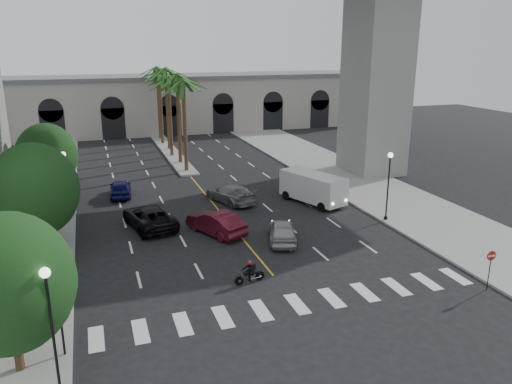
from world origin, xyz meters
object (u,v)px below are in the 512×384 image
at_px(pedestrian_a, 51,308).
at_px(cargo_van, 313,187).
at_px(car_a, 282,231).
at_px(car_c, 149,217).
at_px(lamp_post_right, 389,180).
at_px(pedestrian_b, 10,277).
at_px(traffic_signal_near, 59,305).
at_px(lamp_post_left_near, 51,320).
at_px(car_b, 216,223).
at_px(do_not_enter_sign, 491,262).
at_px(motorcycle_rider, 251,273).
at_px(lamp_post_left_far, 66,180).
at_px(car_d, 230,193).
at_px(car_e, 120,188).
at_px(traffic_signal_far, 62,266).

bearing_deg(pedestrian_a, cargo_van, 9.41).
bearing_deg(car_a, car_c, -15.78).
xyz_separation_m(lamp_post_right, pedestrian_b, (-25.51, -3.79, -2.08)).
bearing_deg(car_a, traffic_signal_near, 52.54).
bearing_deg(pedestrian_a, car_c, 38.40).
distance_m(traffic_signal_near, car_a, 16.67).
height_order(lamp_post_left_near, car_b, lamp_post_left_near).
distance_m(lamp_post_left_near, do_not_enter_sign, 22.01).
bearing_deg(motorcycle_rider, do_not_enter_sign, -32.74).
relative_size(car_b, do_not_enter_sign, 2.17).
bearing_deg(motorcycle_rider, car_b, 79.65).
bearing_deg(pedestrian_a, lamp_post_left_far, 62.81).
xyz_separation_m(lamp_post_right, traffic_signal_near, (-22.70, -10.50, -0.71)).
xyz_separation_m(car_d, car_e, (-8.75, 4.74, -0.02)).
distance_m(cargo_van, pedestrian_b, 24.20).
bearing_deg(car_c, traffic_signal_near, 57.66).
relative_size(lamp_post_left_far, car_d, 0.99).
height_order(car_e, do_not_enter_sign, do_not_enter_sign).
bearing_deg(do_not_enter_sign, traffic_signal_near, -177.90).
bearing_deg(car_b, traffic_signal_near, 26.52).
relative_size(cargo_van, pedestrian_b, 3.22).
height_order(lamp_post_right, car_a, lamp_post_right).
distance_m(car_d, pedestrian_b, 19.81).
relative_size(car_e, cargo_van, 0.70).
bearing_deg(lamp_post_right, pedestrian_a, -161.09).
relative_size(traffic_signal_near, car_e, 0.82).
bearing_deg(car_e, car_d, 155.75).
relative_size(car_b, pedestrian_a, 2.64).
distance_m(car_b, pedestrian_a, 14.16).
xyz_separation_m(car_a, car_b, (-3.94, 2.86, 0.07)).
relative_size(lamp_post_left_near, cargo_van, 0.84).
xyz_separation_m(car_a, car_c, (-8.25, 5.63, 0.05)).
bearing_deg(traffic_signal_far, pedestrian_a, -111.85).
distance_m(lamp_post_left_far, traffic_signal_far, 14.52).
distance_m(car_b, car_c, 5.12).
bearing_deg(lamp_post_right, do_not_enter_sign, -94.51).
bearing_deg(motorcycle_rider, traffic_signal_near, -167.31).
bearing_deg(traffic_signal_near, motorcycle_rider, 22.81).
bearing_deg(motorcycle_rider, lamp_post_left_far, 114.32).
relative_size(lamp_post_left_near, car_b, 1.07).
xyz_separation_m(lamp_post_left_near, car_b, (9.90, 14.63, -2.40)).
height_order(lamp_post_left_near, car_c, lamp_post_left_near).
relative_size(lamp_post_left_far, lamp_post_right, 1.00).
height_order(traffic_signal_far, car_b, traffic_signal_far).
distance_m(motorcycle_rider, cargo_van, 15.61).
bearing_deg(traffic_signal_near, pedestrian_b, 112.73).
xyz_separation_m(lamp_post_left_far, car_c, (5.59, -3.60, -2.41)).
relative_size(car_a, car_b, 0.89).
bearing_deg(pedestrian_a, traffic_signal_far, 42.72).
xyz_separation_m(motorcycle_rider, car_e, (-5.71, 19.53, 0.15)).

